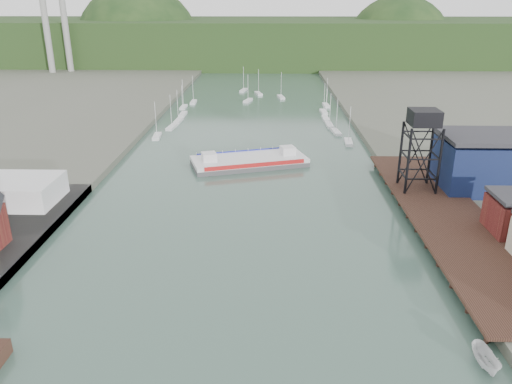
{
  "coord_description": "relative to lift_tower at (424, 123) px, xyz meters",
  "views": [
    {
      "loc": [
        5.13,
        -37.09,
        37.76
      ],
      "look_at": [
        2.86,
        50.17,
        4.0
      ],
      "focal_mm": 35.0,
      "sensor_mm": 36.0,
      "label": 1
    }
  ],
  "objects": [
    {
      "name": "lift_tower",
      "position": [
        0.0,
        0.0,
        0.0
      ],
      "size": [
        6.5,
        6.5,
        16.0
      ],
      "color": "black",
      "rests_on": "east_pier"
    },
    {
      "name": "smokestacks",
      "position": [
        -141.0,
        174.5,
        14.35
      ],
      "size": [
        11.2,
        8.2,
        60.0
      ],
      "color": "gray",
      "rests_on": "ground"
    },
    {
      "name": "marina_sailboats",
      "position": [
        -34.92,
        80.46,
        -15.3
      ],
      "size": [
        57.71,
        92.65,
        0.9
      ],
      "color": "silver",
      "rests_on": "ground"
    },
    {
      "name": "blue_shed",
      "position": [
        15.0,
        2.0,
        -8.59
      ],
      "size": [
        20.5,
        14.5,
        11.3
      ],
      "color": "#0E133E",
      "rests_on": "east_land"
    },
    {
      "name": "white_shed",
      "position": [
        -79.0,
        -8.0,
        -11.8
      ],
      "size": [
        18.0,
        12.0,
        4.5
      ],
      "primitive_type": "cube",
      "color": "silver",
      "rests_on": "west_quay"
    },
    {
      "name": "motorboat",
      "position": [
        -5.9,
        -50.31,
        -14.62
      ],
      "size": [
        2.18,
        5.39,
        2.06
      ],
      "primitive_type": "imported",
      "rotation": [
        0.0,
        0.0,
        0.03
      ],
      "color": "silver",
      "rests_on": "ground"
    },
    {
      "name": "chain_ferry",
      "position": [
        -34.52,
        20.61,
        -14.52
      ],
      "size": [
        29.38,
        18.57,
        3.94
      ],
      "rotation": [
        0.0,
        0.0,
        0.3
      ],
      "color": "#48484B",
      "rests_on": "ground"
    },
    {
      "name": "distant_hills",
      "position": [
        -38.98,
        243.35,
        -5.27
      ],
      "size": [
        500.0,
        120.0,
        80.0
      ],
      "color": "black",
      "rests_on": "ground"
    },
    {
      "name": "east_pier",
      "position": [
        2.0,
        -13.0,
        -13.75
      ],
      "size": [
        14.0,
        70.0,
        2.45
      ],
      "color": "black",
      "rests_on": "ground"
    }
  ]
}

